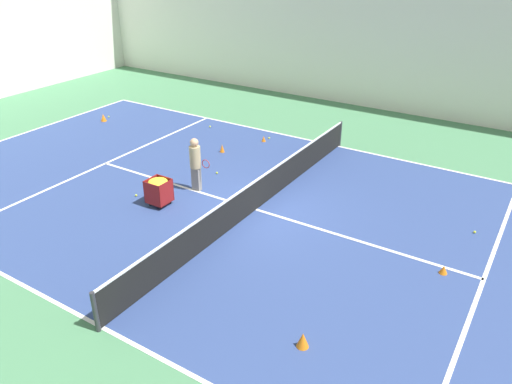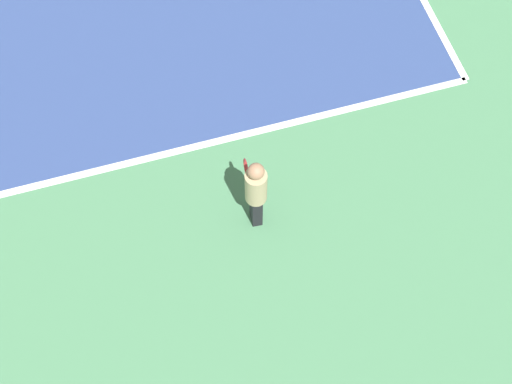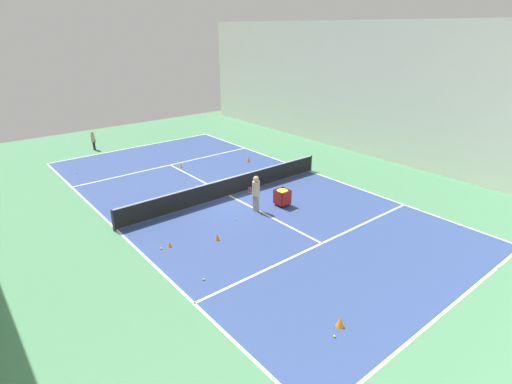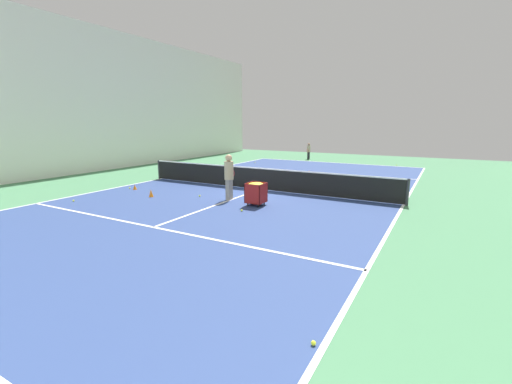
% 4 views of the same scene
% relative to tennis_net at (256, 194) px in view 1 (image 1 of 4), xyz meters
% --- Properties ---
extents(ground_plane, '(37.60, 37.60, 0.00)m').
position_rel_tennis_net_xyz_m(ground_plane, '(0.00, 0.00, -0.50)').
color(ground_plane, '#477F56').
extents(court_playing_area, '(11.79, 22.93, 0.00)m').
position_rel_tennis_net_xyz_m(court_playing_area, '(0.00, 0.00, -0.50)').
color(court_playing_area, navy).
rests_on(court_playing_area, ground).
extents(line_baseline_far, '(11.79, 0.10, 0.00)m').
position_rel_tennis_net_xyz_m(line_baseline_far, '(0.00, 11.46, -0.50)').
color(line_baseline_far, white).
rests_on(line_baseline_far, ground).
extents(line_sideline_left, '(0.10, 22.93, 0.00)m').
position_rel_tennis_net_xyz_m(line_sideline_left, '(-5.90, 0.00, -0.50)').
color(line_sideline_left, white).
rests_on(line_sideline_left, ground).
extents(line_sideline_right, '(0.10, 22.93, 0.00)m').
position_rel_tennis_net_xyz_m(line_sideline_right, '(5.90, 0.00, -0.50)').
color(line_sideline_right, white).
rests_on(line_sideline_right, ground).
extents(line_service_near, '(11.79, 0.10, 0.00)m').
position_rel_tennis_net_xyz_m(line_service_near, '(0.00, -6.31, -0.50)').
color(line_service_near, white).
rests_on(line_service_near, ground).
extents(line_service_far, '(11.79, 0.10, 0.00)m').
position_rel_tennis_net_xyz_m(line_service_far, '(0.00, 6.31, -0.50)').
color(line_service_far, white).
rests_on(line_service_far, ground).
extents(line_centre_service, '(0.10, 12.61, 0.00)m').
position_rel_tennis_net_xyz_m(line_centre_service, '(0.00, 0.00, -0.50)').
color(line_centre_service, white).
rests_on(line_centre_service, ground).
extents(hall_enclosure_right, '(0.15, 33.90, 8.40)m').
position_rel_tennis_net_xyz_m(hall_enclosure_right, '(11.31, 0.00, 3.70)').
color(hall_enclosure_right, silver).
rests_on(hall_enclosure_right, ground).
extents(tennis_net, '(12.09, 0.10, 0.97)m').
position_rel_tennis_net_xyz_m(tennis_net, '(0.00, 0.00, 0.00)').
color(tennis_net, '#2D2D33').
rests_on(tennis_net, ground).
extents(coach_at_net, '(0.36, 0.68, 1.74)m').
position_rel_tennis_net_xyz_m(coach_at_net, '(0.09, 2.27, 0.49)').
color(coach_at_net, gray).
rests_on(coach_at_net, ground).
extents(ball_cart, '(0.62, 0.62, 0.83)m').
position_rel_tennis_net_xyz_m(ball_cart, '(-1.27, 2.60, 0.09)').
color(ball_cart, maroon).
rests_on(ball_cart, ground).
extents(training_cone_0, '(0.17, 0.17, 0.22)m').
position_rel_tennis_net_xyz_m(training_cone_0, '(4.82, 2.69, -0.39)').
color(training_cone_0, orange).
rests_on(training_cone_0, ground).
extents(training_cone_1, '(0.18, 0.18, 0.30)m').
position_rel_tennis_net_xyz_m(training_cone_1, '(3.06, 3.42, -0.35)').
color(training_cone_1, orange).
rests_on(training_cone_1, ground).
extents(training_cone_2, '(0.25, 0.25, 0.32)m').
position_rel_tennis_net_xyz_m(training_cone_2, '(3.17, 9.85, -0.34)').
color(training_cone_2, orange).
rests_on(training_cone_2, ground).
extents(training_cone_3, '(0.25, 0.25, 0.33)m').
position_rel_tennis_net_xyz_m(training_cone_3, '(-4.17, -3.71, -0.33)').
color(training_cone_3, orange).
rests_on(training_cone_3, ground).
extents(training_cone_4, '(0.20, 0.20, 0.21)m').
position_rel_tennis_net_xyz_m(training_cone_4, '(-0.26, -5.43, -0.39)').
color(training_cone_4, orange).
rests_on(training_cone_4, ground).
extents(tennis_ball_0, '(0.07, 0.07, 0.07)m').
position_rel_tennis_net_xyz_m(tennis_ball_0, '(1.40, 2.45, -0.47)').
color(tennis_ball_0, yellow).
rests_on(tennis_ball_0, ground).
extents(tennis_ball_2, '(0.07, 0.07, 0.07)m').
position_rel_tennis_net_xyz_m(tennis_ball_2, '(2.05, -5.70, -0.47)').
color(tennis_ball_2, yellow).
rests_on(tennis_ball_2, ground).
extents(tennis_ball_3, '(0.07, 0.07, 0.07)m').
position_rel_tennis_net_xyz_m(tennis_ball_3, '(4.99, 5.45, -0.47)').
color(tennis_ball_3, yellow).
rests_on(tennis_ball_3, ground).
extents(tennis_ball_5, '(0.07, 0.07, 0.07)m').
position_rel_tennis_net_xyz_m(tennis_ball_5, '(3.63, 10.05, -0.47)').
color(tennis_ball_5, yellow).
rests_on(tennis_ball_5, ground).
extents(tennis_ball_7, '(0.07, 0.07, 0.07)m').
position_rel_tennis_net_xyz_m(tennis_ball_7, '(-1.27, 3.58, -0.47)').
color(tennis_ball_7, yellow).
rests_on(tennis_ball_7, ground).
extents(tennis_ball_8, '(0.07, 0.07, 0.07)m').
position_rel_tennis_net_xyz_m(tennis_ball_8, '(5.18, 2.66, -0.47)').
color(tennis_ball_8, yellow).
rests_on(tennis_ball_8, ground).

